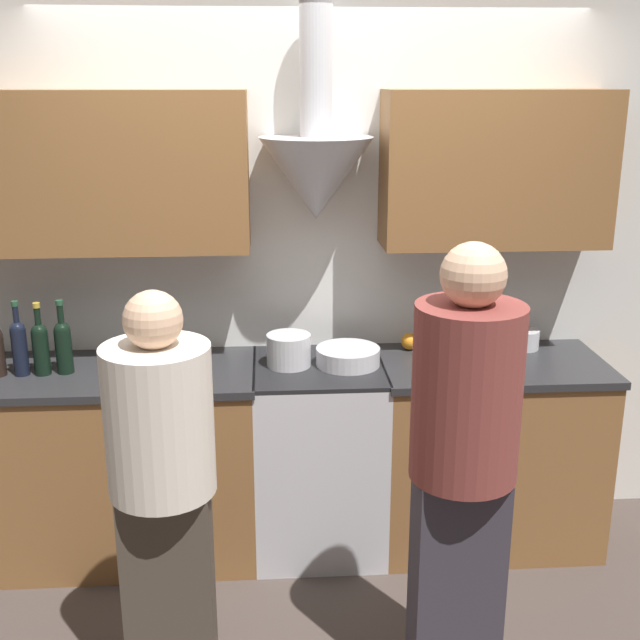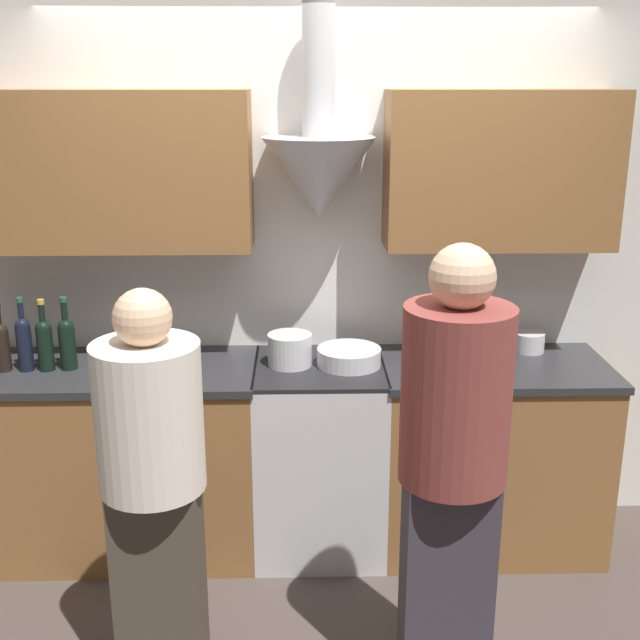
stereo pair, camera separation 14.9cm
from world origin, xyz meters
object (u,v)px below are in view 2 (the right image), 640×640
(stove_range, at_px, (319,455))
(stock_pot, at_px, (290,350))
(wine_bottle_1, at_px, (1,344))
(wine_bottle_3, at_px, (45,342))
(person_foreground_right, at_px, (452,463))
(mixing_bowl, at_px, (349,357))
(saucepan, at_px, (529,342))
(wine_bottle_4, at_px, (67,340))
(orange_fruit, at_px, (413,343))
(wine_bottle_2, at_px, (24,341))
(person_foreground_left, at_px, (154,484))

(stove_range, bearing_deg, stock_pot, 175.84)
(wine_bottle_1, bearing_deg, wine_bottle_3, 0.34)
(stock_pot, distance_m, person_foreground_right, 1.17)
(mixing_bowl, height_order, person_foreground_right, person_foreground_right)
(saucepan, bearing_deg, person_foreground_right, -116.33)
(wine_bottle_1, relative_size, saucepan, 2.09)
(person_foreground_right, bearing_deg, wine_bottle_1, 152.27)
(wine_bottle_4, xyz_separation_m, person_foreground_right, (1.57, -1.00, -0.13))
(mixing_bowl, relative_size, orange_fruit, 3.54)
(wine_bottle_2, relative_size, stock_pot, 1.67)
(wine_bottle_2, xyz_separation_m, mixing_bowl, (1.47, 0.03, -0.10))
(wine_bottle_2, distance_m, stock_pot, 1.20)
(stock_pot, height_order, person_foreground_right, person_foreground_right)
(wine_bottle_3, distance_m, saucepan, 2.27)
(wine_bottle_1, relative_size, mixing_bowl, 1.05)
(stock_pot, distance_m, orange_fruit, 0.62)
(mixing_bowl, relative_size, person_foreground_right, 0.17)
(wine_bottle_4, height_order, mixing_bowl, wine_bottle_4)
(wine_bottle_2, height_order, saucepan, wine_bottle_2)
(stove_range, height_order, person_foreground_left, person_foreground_left)
(person_foreground_left, bearing_deg, stove_range, 57.87)
(wine_bottle_1, xyz_separation_m, wine_bottle_2, (0.10, 0.00, 0.01))
(wine_bottle_2, xyz_separation_m, stock_pot, (1.19, 0.04, -0.07))
(wine_bottle_2, relative_size, wine_bottle_4, 1.01)
(wine_bottle_2, xyz_separation_m, wine_bottle_4, (0.19, 0.02, -0.01))
(wine_bottle_3, distance_m, mixing_bowl, 1.38)
(wine_bottle_1, xyz_separation_m, wine_bottle_3, (0.19, 0.00, 0.01))
(stock_pot, bearing_deg, wine_bottle_1, -178.26)
(wine_bottle_1, height_order, wine_bottle_4, wine_bottle_4)
(wine_bottle_4, bearing_deg, wine_bottle_1, -176.97)
(wine_bottle_4, height_order, stock_pot, wine_bottle_4)
(wine_bottle_4, height_order, person_foreground_right, person_foreground_right)
(wine_bottle_3, xyz_separation_m, person_foreground_left, (0.64, -0.93, -0.22))
(wine_bottle_4, distance_m, mixing_bowl, 1.28)
(wine_bottle_3, height_order, person_foreground_right, person_foreground_right)
(stock_pot, distance_m, person_foreground_left, 1.09)
(orange_fruit, height_order, saucepan, saucepan)
(stock_pot, height_order, saucepan, stock_pot)
(wine_bottle_4, bearing_deg, orange_fruit, 7.47)
(wine_bottle_2, bearing_deg, orange_fruit, 7.17)
(mixing_bowl, height_order, person_foreground_left, person_foreground_left)
(mixing_bowl, bearing_deg, stove_range, -179.63)
(wine_bottle_3, bearing_deg, saucepan, 5.19)
(stove_range, relative_size, wine_bottle_2, 2.71)
(wine_bottle_4, relative_size, person_foreground_right, 0.20)
(wine_bottle_2, relative_size, wine_bottle_3, 1.03)
(wine_bottle_3, distance_m, wine_bottle_4, 0.10)
(stove_range, relative_size, wine_bottle_1, 2.97)
(wine_bottle_3, distance_m, person_foreground_right, 1.94)
(saucepan, height_order, person_foreground_left, person_foreground_left)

